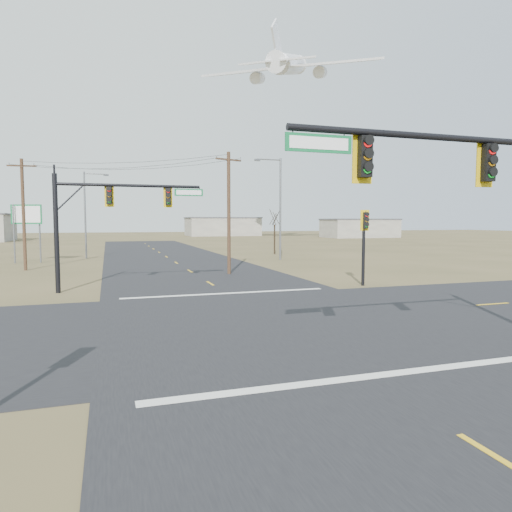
{
  "coord_description": "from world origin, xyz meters",
  "views": [
    {
      "loc": [
        -6.51,
        -18.02,
        4.23
      ],
      "look_at": [
        -0.32,
        1.0,
        2.69
      ],
      "focal_mm": 32.0,
      "sensor_mm": 36.0,
      "label": 1
    }
  ],
  "objects_px": {
    "utility_pole_far": "(23,213)",
    "mast_arm_far": "(110,207)",
    "streetlight_a": "(278,203)",
    "pedestal_signal_ne": "(365,232)",
    "utility_pole_near": "(229,211)",
    "highway_sign": "(27,222)",
    "bare_tree_c": "(275,217)",
    "mast_arm_near": "(495,188)",
    "streetlight_c": "(87,210)"
  },
  "relations": [
    {
      "from": "mast_arm_far",
      "to": "utility_pole_near",
      "type": "bearing_deg",
      "value": 43.42
    },
    {
      "from": "streetlight_c",
      "to": "utility_pole_near",
      "type": "bearing_deg",
      "value": -82.77
    },
    {
      "from": "utility_pole_far",
      "to": "mast_arm_far",
      "type": "bearing_deg",
      "value": -64.06
    },
    {
      "from": "pedestal_signal_ne",
      "to": "streetlight_c",
      "type": "relative_size",
      "value": 0.51
    },
    {
      "from": "utility_pole_near",
      "to": "highway_sign",
      "type": "height_order",
      "value": "utility_pole_near"
    },
    {
      "from": "utility_pole_far",
      "to": "streetlight_a",
      "type": "xyz_separation_m",
      "value": [
        24.39,
        3.13,
        1.23
      ]
    },
    {
      "from": "streetlight_a",
      "to": "streetlight_c",
      "type": "relative_size",
      "value": 1.13
    },
    {
      "from": "mast_arm_far",
      "to": "streetlight_a",
      "type": "height_order",
      "value": "streetlight_a"
    },
    {
      "from": "pedestal_signal_ne",
      "to": "mast_arm_near",
      "type": "bearing_deg",
      "value": -86.21
    },
    {
      "from": "highway_sign",
      "to": "mast_arm_far",
      "type": "bearing_deg",
      "value": -50.95
    },
    {
      "from": "highway_sign",
      "to": "bare_tree_c",
      "type": "bearing_deg",
      "value": 26.69
    },
    {
      "from": "pedestal_signal_ne",
      "to": "bare_tree_c",
      "type": "xyz_separation_m",
      "value": [
        4.31,
        28.43,
        1.18
      ]
    },
    {
      "from": "utility_pole_near",
      "to": "bare_tree_c",
      "type": "bearing_deg",
      "value": 60.23
    },
    {
      "from": "pedestal_signal_ne",
      "to": "utility_pole_far",
      "type": "relative_size",
      "value": 0.52
    },
    {
      "from": "streetlight_a",
      "to": "streetlight_c",
      "type": "xyz_separation_m",
      "value": [
        -19.74,
        8.34,
        -0.71
      ]
    },
    {
      "from": "mast_arm_far",
      "to": "mast_arm_near",
      "type": "bearing_deg",
      "value": -51.44
    },
    {
      "from": "pedestal_signal_ne",
      "to": "streetlight_a",
      "type": "xyz_separation_m",
      "value": [
        1.73,
        20.35,
        2.62
      ]
    },
    {
      "from": "mast_arm_near",
      "to": "pedestal_signal_ne",
      "type": "xyz_separation_m",
      "value": [
        5.25,
        15.51,
        -1.64
      ]
    },
    {
      "from": "streetlight_c",
      "to": "bare_tree_c",
      "type": "height_order",
      "value": "streetlight_c"
    },
    {
      "from": "mast_arm_near",
      "to": "utility_pole_far",
      "type": "distance_m",
      "value": 37.08
    },
    {
      "from": "utility_pole_near",
      "to": "streetlight_a",
      "type": "xyz_separation_m",
      "value": [
        8.44,
        11.19,
        1.15
      ]
    },
    {
      "from": "streetlight_a",
      "to": "pedestal_signal_ne",
      "type": "bearing_deg",
      "value": -109.69
    },
    {
      "from": "pedestal_signal_ne",
      "to": "utility_pole_near",
      "type": "height_order",
      "value": "utility_pole_near"
    },
    {
      "from": "utility_pole_near",
      "to": "bare_tree_c",
      "type": "height_order",
      "value": "utility_pole_near"
    },
    {
      "from": "mast_arm_far",
      "to": "bare_tree_c",
      "type": "bearing_deg",
      "value": 60.79
    },
    {
      "from": "highway_sign",
      "to": "bare_tree_c",
      "type": "height_order",
      "value": "bare_tree_c"
    },
    {
      "from": "utility_pole_near",
      "to": "utility_pole_far",
      "type": "xyz_separation_m",
      "value": [
        -15.95,
        8.06,
        -0.08
      ]
    },
    {
      "from": "utility_pole_near",
      "to": "utility_pole_far",
      "type": "bearing_deg",
      "value": 153.18
    },
    {
      "from": "highway_sign",
      "to": "bare_tree_c",
      "type": "relative_size",
      "value": 0.98
    },
    {
      "from": "pedestal_signal_ne",
      "to": "utility_pole_near",
      "type": "distance_m",
      "value": 11.45
    },
    {
      "from": "highway_sign",
      "to": "streetlight_a",
      "type": "bearing_deg",
      "value": 9.32
    },
    {
      "from": "mast_arm_far",
      "to": "highway_sign",
      "type": "bearing_deg",
      "value": 118.85
    },
    {
      "from": "streetlight_a",
      "to": "bare_tree_c",
      "type": "relative_size",
      "value": 1.82
    },
    {
      "from": "mast_arm_far",
      "to": "utility_pole_far",
      "type": "relative_size",
      "value": 0.93
    },
    {
      "from": "mast_arm_near",
      "to": "utility_pole_near",
      "type": "bearing_deg",
      "value": 96.65
    },
    {
      "from": "mast_arm_near",
      "to": "pedestal_signal_ne",
      "type": "height_order",
      "value": "mast_arm_near"
    },
    {
      "from": "mast_arm_near",
      "to": "bare_tree_c",
      "type": "relative_size",
      "value": 1.72
    },
    {
      "from": "mast_arm_near",
      "to": "utility_pole_near",
      "type": "relative_size",
      "value": 1.07
    },
    {
      "from": "utility_pole_near",
      "to": "highway_sign",
      "type": "distance_m",
      "value": 23.01
    },
    {
      "from": "bare_tree_c",
      "to": "streetlight_a",
      "type": "bearing_deg",
      "value": -107.72
    },
    {
      "from": "pedestal_signal_ne",
      "to": "bare_tree_c",
      "type": "height_order",
      "value": "bare_tree_c"
    },
    {
      "from": "mast_arm_far",
      "to": "streetlight_a",
      "type": "distance_m",
      "value": 24.66
    },
    {
      "from": "pedestal_signal_ne",
      "to": "utility_pole_near",
      "type": "relative_size",
      "value": 0.52
    },
    {
      "from": "bare_tree_c",
      "to": "pedestal_signal_ne",
      "type": "bearing_deg",
      "value": -98.62
    },
    {
      "from": "utility_pole_far",
      "to": "streetlight_a",
      "type": "bearing_deg",
      "value": 7.32
    },
    {
      "from": "streetlight_c",
      "to": "bare_tree_c",
      "type": "relative_size",
      "value": 1.61
    },
    {
      "from": "utility_pole_near",
      "to": "streetlight_c",
      "type": "height_order",
      "value": "streetlight_c"
    },
    {
      "from": "utility_pole_far",
      "to": "bare_tree_c",
      "type": "height_order",
      "value": "utility_pole_far"
    },
    {
      "from": "streetlight_a",
      "to": "mast_arm_near",
      "type": "bearing_deg",
      "value": -115.84
    },
    {
      "from": "highway_sign",
      "to": "utility_pole_far",
      "type": "bearing_deg",
      "value": -63.73
    }
  ]
}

